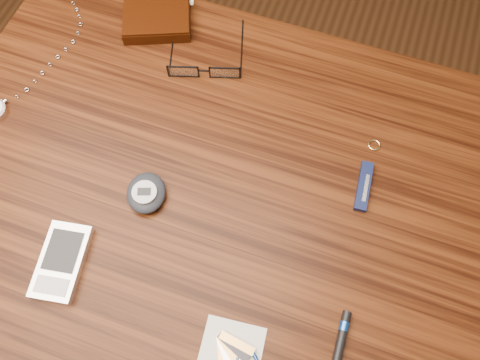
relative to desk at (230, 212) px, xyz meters
The scene contains 9 objects.
ground 0.65m from the desk, ahead, with size 3.80×3.80×0.00m, color #472814.
desk is the anchor object (origin of this frame).
wallet_and_card 0.38m from the desk, 131.31° to the left, with size 0.15×0.18×0.03m.
eyeglasses 0.25m from the desk, 120.85° to the left, with size 0.16×0.16×0.03m.
gold_ring 0.27m from the desk, 38.02° to the left, with size 0.02×0.02×0.00m, color #E9C17A.
pda_phone 0.29m from the desk, 134.87° to the right, with size 0.08×0.12×0.02m.
pedometer 0.17m from the desk, 156.07° to the right, with size 0.08×0.09×0.03m.
pocket_knife 0.24m from the desk, 20.75° to the left, with size 0.03×0.08×0.01m.
black_blue_pen 0.29m from the desk, 36.36° to the right, with size 0.02×0.09×0.01m.
Camera 1 is at (0.11, -0.26, 1.42)m, focal length 35.00 mm.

